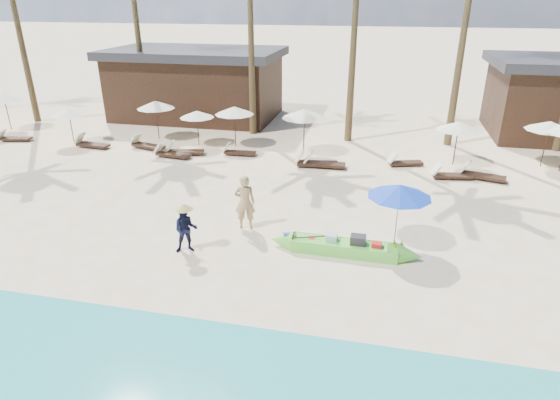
# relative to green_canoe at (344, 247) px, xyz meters

# --- Properties ---
(ground) EXTENTS (240.00, 240.00, 0.00)m
(ground) POSITION_rel_green_canoe_xyz_m (-3.11, -1.54, -0.22)
(ground) COLOR #F8E2B7
(ground) RESTS_ON ground
(wet_sand_strip) EXTENTS (240.00, 4.50, 0.01)m
(wet_sand_strip) POSITION_rel_green_canoe_xyz_m (-3.11, -6.54, -0.22)
(wet_sand_strip) COLOR tan
(wet_sand_strip) RESTS_ON ground
(green_canoe) EXTENTS (5.23, 0.76, 0.66)m
(green_canoe) POSITION_rel_green_canoe_xyz_m (0.00, 0.00, 0.00)
(green_canoe) COLOR #62DC43
(green_canoe) RESTS_ON ground
(tourist) EXTENTS (0.78, 0.58, 1.93)m
(tourist) POSITION_rel_green_canoe_xyz_m (-3.48, 1.03, 0.74)
(tourist) COLOR tan
(tourist) RESTS_ON ground
(vendor_green) EXTENTS (0.89, 0.80, 1.50)m
(vendor_green) POSITION_rel_green_canoe_xyz_m (-4.80, -0.93, 0.53)
(vendor_green) COLOR black
(vendor_green) RESTS_ON ground
(blue_umbrella) EXTENTS (1.97, 1.97, 2.12)m
(blue_umbrella) POSITION_rel_green_canoe_xyz_m (1.52, 0.81, 1.69)
(blue_umbrella) COLOR #99999E
(blue_umbrella) RESTS_ON ground
(resort_parasol_1) EXTENTS (2.09, 2.09, 2.15)m
(resort_parasol_1) POSITION_rel_green_canoe_xyz_m (-20.87, 10.41, 1.72)
(resort_parasol_1) COLOR #332115
(resort_parasol_1) RESTS_ON ground
(resort_parasol_2) EXTENTS (1.85, 1.85, 1.91)m
(resort_parasol_2) POSITION_rel_green_canoe_xyz_m (-15.40, 8.64, 1.50)
(resort_parasol_2) COLOR #332115
(resort_parasol_2) RESTS_ON ground
(lounger_2_left) EXTENTS (1.78, 0.86, 0.58)m
(lounger_2_left) POSITION_rel_green_canoe_xyz_m (-18.91, 8.31, -0.03)
(lounger_2_left) COLOR #332115
(lounger_2_left) RESTS_ON ground
(resort_parasol_3) EXTENTS (2.06, 2.06, 2.12)m
(resort_parasol_3) POSITION_rel_green_canoe_xyz_m (-11.32, 10.50, 1.69)
(resort_parasol_3) COLOR #332115
(resort_parasol_3) RESTS_ON ground
(lounger_3_left) EXTENTS (1.90, 0.73, 0.63)m
(lounger_3_left) POSITION_rel_green_canoe_xyz_m (-14.08, 8.19, -0.01)
(lounger_3_left) COLOR #332115
(lounger_3_left) RESTS_ON ground
(lounger_3_right) EXTENTS (2.01, 1.06, 0.65)m
(lounger_3_right) POSITION_rel_green_canoe_xyz_m (-11.14, 8.64, -0.01)
(lounger_3_right) COLOR #332115
(lounger_3_right) RESTS_ON ground
(resort_parasol_4) EXTENTS (1.80, 1.80, 1.85)m
(resort_parasol_4) POSITION_rel_green_canoe_xyz_m (-8.69, 9.86, 1.45)
(resort_parasol_4) COLOR #332115
(resort_parasol_4) RESTS_ON ground
(lounger_4_left) EXTENTS (1.92, 0.93, 0.62)m
(lounger_4_left) POSITION_rel_green_canoe_xyz_m (-8.83, 8.10, -0.01)
(lounger_4_left) COLOR #332115
(lounger_4_left) RESTS_ON ground
(lounger_4_right) EXTENTS (1.87, 0.78, 0.62)m
(lounger_4_right) POSITION_rel_green_canoe_xyz_m (-9.26, 7.59, -0.02)
(lounger_4_right) COLOR #332115
(lounger_4_right) RESTS_ON ground
(resort_parasol_5) EXTENTS (2.04, 2.04, 2.10)m
(resort_parasol_5) POSITION_rel_green_canoe_xyz_m (-6.73, 10.15, 1.67)
(resort_parasol_5) COLOR #332115
(resort_parasol_5) RESTS_ON ground
(lounger_5_left) EXTENTS (1.66, 0.56, 0.56)m
(lounger_5_left) POSITION_rel_green_canoe_xyz_m (-6.14, 8.63, -0.04)
(lounger_5_left) COLOR #332115
(lounger_5_left) RESTS_ON ground
(resort_parasol_6) EXTENTS (2.23, 2.23, 2.30)m
(resort_parasol_6) POSITION_rel_green_canoe_xyz_m (-2.93, 9.53, 1.85)
(resort_parasol_6) COLOR #332115
(resort_parasol_6) RESTS_ON ground
(lounger_6_left) EXTENTS (2.05, 0.88, 0.67)m
(lounger_6_left) POSITION_rel_green_canoe_xyz_m (-2.12, 7.75, 0.00)
(lounger_6_left) COLOR #332115
(lounger_6_left) RESTS_ON ground
(lounger_6_right) EXTENTS (1.94, 0.64, 0.65)m
(lounger_6_right) POSITION_rel_green_canoe_xyz_m (-1.73, 7.73, -0.00)
(lounger_6_right) COLOR #332115
(lounger_6_right) RESTS_ON ground
(resort_parasol_7) EXTENTS (2.02, 2.02, 2.08)m
(resort_parasol_7) POSITION_rel_green_canoe_xyz_m (4.26, 9.48, 1.65)
(resort_parasol_7) COLOR #332115
(resort_parasol_7) RESTS_ON ground
(lounger_7_left) EXTENTS (1.73, 0.98, 0.56)m
(lounger_7_left) POSITION_rel_green_canoe_xyz_m (1.94, 8.80, -0.04)
(lounger_7_left) COLOR #332115
(lounger_7_left) RESTS_ON ground
(lounger_7_right) EXTENTS (1.79, 0.79, 0.59)m
(lounger_7_right) POSITION_rel_green_canoe_xyz_m (3.88, 7.49, -0.03)
(lounger_7_right) COLOR #332115
(lounger_7_right) RESTS_ON ground
(resort_parasol_8) EXTENTS (2.09, 2.09, 2.15)m
(resort_parasol_8) POSITION_rel_green_canoe_xyz_m (8.25, 10.15, 1.72)
(resort_parasol_8) COLOR #332115
(resort_parasol_8) RESTS_ON ground
(lounger_8_left) EXTENTS (2.00, 1.06, 0.65)m
(lounger_8_left) POSITION_rel_green_canoe_xyz_m (5.19, 7.73, -0.01)
(lounger_8_left) COLOR #332115
(lounger_8_left) RESTS_ON ground
(pavilion_west) EXTENTS (10.80, 6.60, 4.30)m
(pavilion_west) POSITION_rel_green_canoe_xyz_m (-11.11, 15.96, 1.97)
(pavilion_west) COLOR #332115
(pavilion_west) RESTS_ON ground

